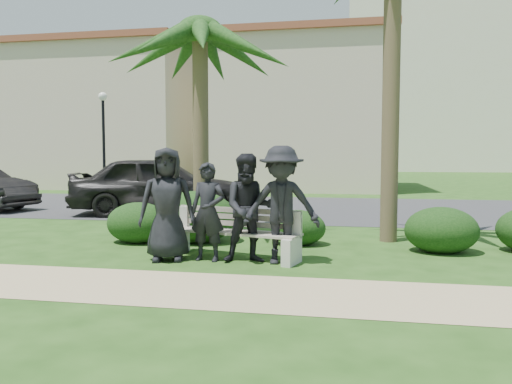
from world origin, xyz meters
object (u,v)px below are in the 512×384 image
at_px(street_lamp, 103,125).
at_px(man_c, 249,208).
at_px(man_b, 208,212).
at_px(man_a, 167,204).
at_px(palm_left, 200,33).
at_px(park_bench, 232,236).
at_px(car_a, 159,185).
at_px(man_d, 281,205).

relative_size(street_lamp, man_c, 2.59).
bearing_deg(street_lamp, man_c, -54.46).
bearing_deg(man_c, man_b, 166.51).
relative_size(man_a, palm_left, 0.35).
xyz_separation_m(park_bench, man_a, (-0.94, -0.37, 0.53)).
height_order(man_a, car_a, man_a).
distance_m(park_bench, man_d, 1.02).
bearing_deg(man_d, park_bench, 157.01).
xyz_separation_m(man_a, man_c, (1.27, 0.11, -0.05)).
height_order(palm_left, car_a, palm_left).
relative_size(street_lamp, park_bench, 1.86).
height_order(park_bench, man_c, man_c).
bearing_deg(street_lamp, car_a, -52.07).
distance_m(street_lamp, man_b, 14.75).
bearing_deg(car_a, man_d, -159.07).
xyz_separation_m(man_a, car_a, (-2.47, 5.91, -0.06)).
distance_m(man_a, palm_left, 4.18).
bearing_deg(man_a, car_a, 97.45).
distance_m(man_c, car_a, 6.91).
xyz_separation_m(park_bench, man_c, (0.33, -0.26, 0.48)).
relative_size(man_a, man_c, 1.06).
xyz_separation_m(man_d, car_a, (-4.23, 5.83, -0.07)).
relative_size(man_b, palm_left, 0.30).
distance_m(man_a, car_a, 6.41).
relative_size(man_b, car_a, 0.32).
distance_m(park_bench, car_a, 6.53).
bearing_deg(man_a, man_b, -6.74).
bearing_deg(park_bench, man_d, -3.81).
bearing_deg(man_d, car_a, 121.70).
xyz_separation_m(park_bench, man_b, (-0.32, -0.27, 0.42)).
distance_m(man_b, man_d, 1.15).
distance_m(man_d, palm_left, 4.58).
height_order(park_bench, car_a, car_a).
bearing_deg(man_d, man_a, 178.55).
distance_m(palm_left, car_a, 5.15).
bearing_deg(man_b, park_bench, 46.36).
bearing_deg(man_c, man_d, -16.75).
relative_size(man_c, palm_left, 0.33).
height_order(man_c, car_a, man_c).
distance_m(street_lamp, man_d, 15.39).
height_order(park_bench, man_b, man_b).
height_order(man_a, man_c, man_a).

